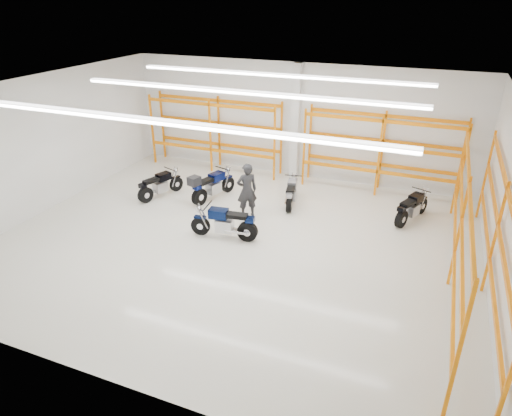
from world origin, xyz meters
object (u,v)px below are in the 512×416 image
at_px(motorcycle_back_d, 411,208).
at_px(motorcycle_back_b, 210,186).
at_px(structural_column, 296,122).
at_px(motorcycle_back_a, 159,186).
at_px(motorcycle_main, 227,224).
at_px(motorcycle_back_c, 291,194).
at_px(standing_man, 247,190).

bearing_deg(motorcycle_back_d, motorcycle_back_b, -172.01).
bearing_deg(structural_column, motorcycle_back_a, -135.10).
distance_m(motorcycle_main, structural_column, 6.04).
height_order(motorcycle_main, motorcycle_back_c, motorcycle_main).
bearing_deg(motorcycle_back_c, motorcycle_main, -109.42).
bearing_deg(standing_man, motorcycle_back_c, -165.10).
relative_size(motorcycle_back_b, motorcycle_back_c, 1.15).
distance_m(motorcycle_back_d, standing_man, 5.42).
xyz_separation_m(motorcycle_main, motorcycle_back_b, (-1.77, 2.35, 0.05)).
height_order(motorcycle_back_c, structural_column, structural_column).
distance_m(motorcycle_back_b, motorcycle_back_d, 6.95).
xyz_separation_m(motorcycle_main, motorcycle_back_c, (1.07, 3.05, -0.06)).
relative_size(motorcycle_back_d, structural_column, 0.42).
bearing_deg(structural_column, motorcycle_back_b, -121.25).
xyz_separation_m(motorcycle_back_a, structural_column, (3.93, 3.92, 1.79)).
bearing_deg(motorcycle_back_c, standing_man, -127.85).
bearing_deg(structural_column, motorcycle_back_c, -74.22).
distance_m(motorcycle_back_c, motorcycle_back_d, 4.05).
height_order(motorcycle_back_d, structural_column, structural_column).
distance_m(motorcycle_back_a, motorcycle_back_d, 8.86).
bearing_deg(motorcycle_main, structural_column, 86.99).
distance_m(motorcycle_back_c, standing_man, 1.86).
bearing_deg(standing_man, motorcycle_back_d, 160.87).
xyz_separation_m(motorcycle_back_a, motorcycle_back_c, (4.70, 1.19, -0.02)).
height_order(motorcycle_main, motorcycle_back_b, motorcycle_back_b).
height_order(motorcycle_back_a, motorcycle_back_c, motorcycle_back_a).
bearing_deg(motorcycle_back_b, motorcycle_main, -52.92).
relative_size(standing_man, structural_column, 0.42).
relative_size(motorcycle_back_c, standing_man, 1.00).
xyz_separation_m(motorcycle_back_b, standing_man, (1.75, -0.71, 0.40)).
height_order(motorcycle_back_a, structural_column, structural_column).
relative_size(motorcycle_main, motorcycle_back_b, 0.98).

